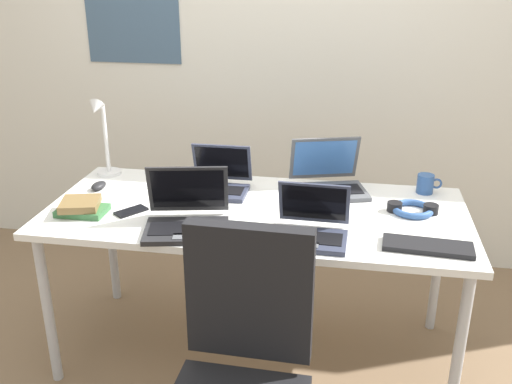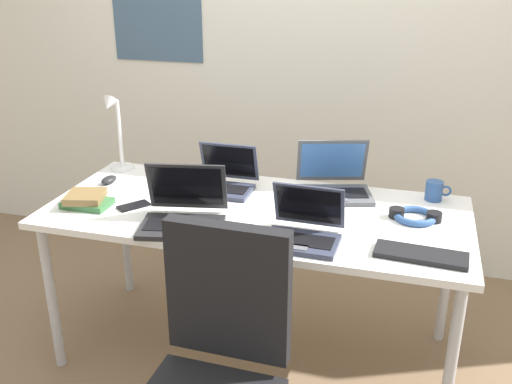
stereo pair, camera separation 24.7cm
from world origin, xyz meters
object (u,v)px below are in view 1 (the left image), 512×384
object	(u,v)px
desk_lamp	(103,138)
external_keyboard	(428,246)
coffee_mug	(426,184)
computer_mouse	(99,186)
laptop_mid_desk	(218,182)
laptop_back_left	(311,228)
cell_phone	(131,211)
laptop_near_mouse	(328,181)
headphones	(412,209)
book_stack	(81,207)
laptop_front_left	(187,217)

from	to	relation	value
desk_lamp	external_keyboard	size ratio (longest dim) A/B	1.21
coffee_mug	computer_mouse	bearing A→B (deg)	-172.02
laptop_mid_desk	laptop_back_left	bearing A→B (deg)	-42.02
computer_mouse	cell_phone	world-z (taller)	computer_mouse
computer_mouse	laptop_mid_desk	bearing A→B (deg)	14.23
laptop_back_left	laptop_near_mouse	size ratio (longest dim) A/B	0.72
laptop_mid_desk	computer_mouse	world-z (taller)	laptop_mid_desk
desk_lamp	laptop_back_left	world-z (taller)	desk_lamp
laptop_back_left	coffee_mug	size ratio (longest dim) A/B	2.52
external_keyboard	coffee_mug	world-z (taller)	coffee_mug
laptop_near_mouse	computer_mouse	bearing A→B (deg)	-171.41
headphones	book_stack	distance (m)	1.40
laptop_front_left	laptop_back_left	distance (m)	0.49
laptop_front_left	cell_phone	size ratio (longest dim) A/B	2.80
laptop_mid_desk	computer_mouse	size ratio (longest dim) A/B	2.90
external_keyboard	laptop_near_mouse	bearing A→B (deg)	131.43
laptop_mid_desk	coffee_mug	world-z (taller)	laptop_mid_desk
laptop_front_left	laptop_back_left	world-z (taller)	laptop_front_left
external_keyboard	book_stack	world-z (taller)	book_stack
laptop_near_mouse	coffee_mug	bearing A→B (deg)	6.51
cell_phone	book_stack	bearing A→B (deg)	-129.79
laptop_front_left	laptop_mid_desk	distance (m)	0.41
desk_lamp	headphones	world-z (taller)	desk_lamp
laptop_mid_desk	laptop_front_left	bearing A→B (deg)	-94.36
desk_lamp	coffee_mug	size ratio (longest dim) A/B	3.54
external_keyboard	laptop_back_left	bearing A→B (deg)	-178.10
laptop_back_left	laptop_mid_desk	world-z (taller)	same
book_stack	desk_lamp	bearing A→B (deg)	100.11
laptop_front_left	laptop_back_left	bearing A→B (deg)	-0.55
external_keyboard	book_stack	distance (m)	1.42
laptop_near_mouse	book_stack	world-z (taller)	laptop_near_mouse
laptop_back_left	coffee_mug	world-z (taller)	laptop_back_left
computer_mouse	headphones	distance (m)	1.43
laptop_mid_desk	coffee_mug	distance (m)	0.95
external_keyboard	laptop_front_left	bearing A→B (deg)	-177.25
laptop_mid_desk	book_stack	world-z (taller)	laptop_mid_desk
computer_mouse	headphones	bearing A→B (deg)	5.70
laptop_front_left	cell_phone	distance (m)	0.30
laptop_front_left	book_stack	world-z (taller)	laptop_front_left
desk_lamp	cell_phone	xyz separation A→B (m)	(0.28, -0.40, -0.19)
cell_phone	laptop_front_left	bearing A→B (deg)	16.13
laptop_near_mouse	computer_mouse	distance (m)	1.07
laptop_front_left	headphones	size ratio (longest dim) A/B	1.78
computer_mouse	book_stack	bearing A→B (deg)	-74.00
desk_lamp	laptop_back_left	size ratio (longest dim) A/B	1.40
coffee_mug	laptop_mid_desk	bearing A→B (deg)	-171.72
laptop_front_left	coffee_mug	world-z (taller)	laptop_front_left
laptop_front_left	laptop_mid_desk	world-z (taller)	laptop_front_left
computer_mouse	book_stack	world-z (taller)	book_stack
laptop_front_left	external_keyboard	bearing A→B (deg)	-1.30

